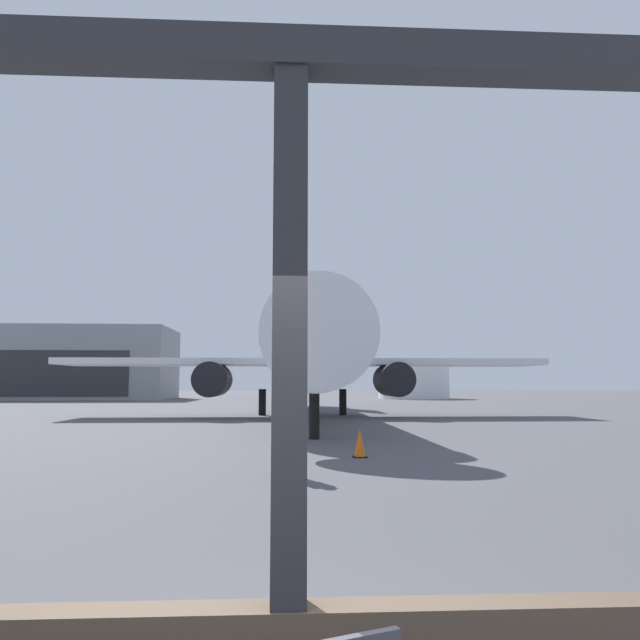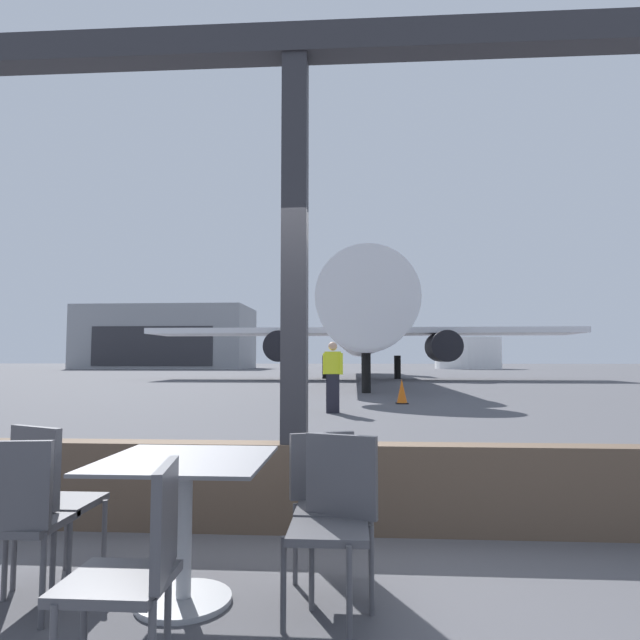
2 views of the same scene
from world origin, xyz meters
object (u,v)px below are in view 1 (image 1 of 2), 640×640
object	(u,v)px
airplane	(304,357)
traffic_cone	(360,444)
distant_hangar	(76,364)
fuel_storage_tank	(414,382)
ground_crew_worker	(284,431)

from	to	relation	value
airplane	traffic_cone	xyz separation A→B (m)	(0.94, -18.58, -3.03)
distant_hangar	fuel_storage_tank	distance (m)	41.43
ground_crew_worker	traffic_cone	xyz separation A→B (m)	(1.93, 2.85, -0.55)
fuel_storage_tank	ground_crew_worker	bearing A→B (deg)	-104.53
ground_crew_worker	distant_hangar	distance (m)	66.14
airplane	traffic_cone	world-z (taller)	airplane
traffic_cone	distant_hangar	size ratio (longest dim) A/B	0.03
ground_crew_worker	traffic_cone	size ratio (longest dim) A/B	2.37
airplane	distant_hangar	world-z (taller)	airplane
fuel_storage_tank	traffic_cone	bearing A→B (deg)	-103.42
ground_crew_worker	fuel_storage_tank	world-z (taller)	fuel_storage_tank
ground_crew_worker	fuel_storage_tank	size ratio (longest dim) A/B	0.20
distant_hangar	fuel_storage_tank	world-z (taller)	distant_hangar
traffic_cone	distant_hangar	xyz separation A→B (m)	(-27.52, 58.04, 3.92)
airplane	distant_hangar	xyz separation A→B (m)	(-26.57, 39.47, 0.89)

